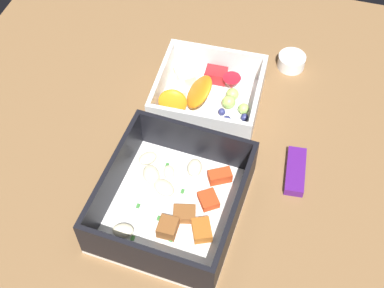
% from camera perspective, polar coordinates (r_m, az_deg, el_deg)
% --- Properties ---
extents(table_surface, '(0.80, 0.80, 0.02)m').
position_cam_1_polar(table_surface, '(0.70, 0.75, -2.39)').
color(table_surface, brown).
rests_on(table_surface, ground).
extents(pasta_container, '(0.19, 0.17, 0.06)m').
position_cam_1_polar(pasta_container, '(0.64, -2.07, -6.14)').
color(pasta_container, white).
rests_on(pasta_container, table_surface).
extents(fruit_bowl, '(0.14, 0.15, 0.06)m').
position_cam_1_polar(fruit_bowl, '(0.75, 1.61, 5.41)').
color(fruit_bowl, white).
rests_on(fruit_bowl, table_surface).
extents(candy_bar, '(0.07, 0.03, 0.01)m').
position_cam_1_polar(candy_bar, '(0.69, 11.18, -2.91)').
color(candy_bar, '#51197A').
rests_on(candy_bar, table_surface).
extents(paper_cup_liner, '(0.04, 0.04, 0.02)m').
position_cam_1_polar(paper_cup_liner, '(0.82, 10.76, 8.82)').
color(paper_cup_liner, white).
rests_on(paper_cup_liner, table_surface).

